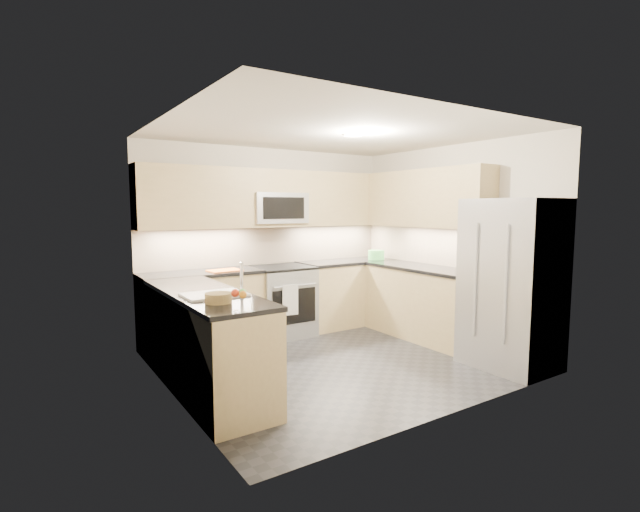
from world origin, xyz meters
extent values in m
cube|color=#24252A|center=(0.00, 0.00, 0.00)|extent=(3.60, 3.20, 0.00)
cube|color=beige|center=(0.00, 0.00, 2.50)|extent=(3.60, 3.20, 0.02)
cube|color=beige|center=(0.00, 1.60, 1.25)|extent=(3.60, 0.02, 2.50)
cube|color=beige|center=(0.00, -1.60, 1.25)|extent=(3.60, 0.02, 2.50)
cube|color=beige|center=(-1.80, 0.00, 1.25)|extent=(0.02, 3.20, 2.50)
cube|color=beige|center=(1.80, 0.00, 1.25)|extent=(0.02, 3.20, 2.50)
cube|color=tan|center=(-1.09, 1.30, 0.45)|extent=(1.42, 0.60, 0.90)
cube|color=tan|center=(1.09, 1.30, 0.45)|extent=(1.42, 0.60, 0.90)
cube|color=tan|center=(1.50, 0.15, 0.45)|extent=(0.60, 1.70, 0.90)
cube|color=tan|center=(-1.50, 0.00, 0.45)|extent=(0.60, 2.00, 0.90)
cube|color=black|center=(-1.09, 1.30, 0.92)|extent=(1.42, 0.63, 0.04)
cube|color=black|center=(1.09, 1.30, 0.92)|extent=(1.42, 0.63, 0.04)
cube|color=black|center=(1.50, 0.15, 0.92)|extent=(0.63, 1.70, 0.04)
cube|color=black|center=(-1.50, 0.00, 0.92)|extent=(0.63, 2.00, 0.04)
cube|color=tan|center=(0.00, 1.43, 1.83)|extent=(3.60, 0.35, 0.75)
cube|color=tan|center=(1.62, 0.28, 1.83)|extent=(0.35, 1.95, 0.75)
cube|color=tan|center=(0.00, 1.60, 1.20)|extent=(3.60, 0.01, 0.51)
cube|color=tan|center=(1.80, 0.45, 1.20)|extent=(0.01, 2.30, 0.51)
cube|color=#9A9EA2|center=(0.00, 1.28, 0.46)|extent=(0.76, 0.65, 0.91)
cube|color=black|center=(0.00, 1.28, 0.92)|extent=(0.76, 0.65, 0.03)
cube|color=black|center=(0.00, 0.95, 0.45)|extent=(0.62, 0.02, 0.45)
cylinder|color=#B2B5BA|center=(0.00, 0.93, 0.72)|extent=(0.60, 0.02, 0.02)
cube|color=#A4A7AC|center=(0.00, 1.40, 1.70)|extent=(0.76, 0.40, 0.40)
cube|color=black|center=(0.00, 1.20, 1.70)|extent=(0.60, 0.01, 0.28)
cube|color=#9C9EA4|center=(1.45, -1.15, 0.90)|extent=(0.70, 0.90, 1.80)
cylinder|color=#B2B5BA|center=(1.08, -1.33, 0.95)|extent=(0.02, 0.02, 1.20)
cylinder|color=#B2B5BA|center=(1.08, -0.97, 0.95)|extent=(0.02, 0.02, 1.20)
cube|color=white|center=(-1.50, -0.25, 0.88)|extent=(0.52, 0.38, 0.16)
cylinder|color=silver|center=(-1.24, -0.25, 1.08)|extent=(0.03, 0.03, 0.28)
cylinder|color=green|center=(1.52, 1.15, 1.01)|extent=(0.28, 0.28, 0.14)
cube|color=orange|center=(-0.82, 1.21, 0.95)|extent=(0.40, 0.30, 0.01)
cylinder|color=olive|center=(-1.58, -0.55, 0.98)|extent=(0.28, 0.28, 0.08)
sphere|color=red|center=(-1.54, -0.81, 1.05)|extent=(0.06, 0.06, 0.06)
sphere|color=#5DB94F|center=(-1.49, -0.82, 1.05)|extent=(0.06, 0.06, 0.06)
cube|color=white|center=(-0.08, 0.91, 0.55)|extent=(0.20, 0.05, 0.39)
sphere|color=orange|center=(-1.51, -0.89, 1.05)|extent=(0.06, 0.06, 0.06)
camera|label=1|loc=(-2.91, -4.09, 1.71)|focal=26.00mm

